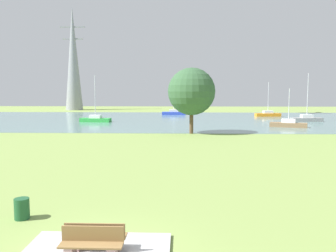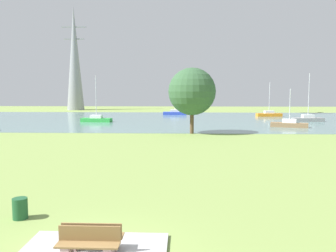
% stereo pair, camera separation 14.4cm
% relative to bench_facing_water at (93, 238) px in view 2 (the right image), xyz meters
% --- Properties ---
extents(ground_plane, '(160.00, 160.00, 0.00)m').
position_rel_bench_facing_water_xyz_m(ground_plane, '(0.00, 21.73, -0.47)').
color(ground_plane, '#7F994C').
extents(bench_facing_water, '(1.80, 0.48, 0.89)m').
position_rel_bench_facing_water_xyz_m(bench_facing_water, '(0.00, 0.00, 0.00)').
color(bench_facing_water, tan).
rests_on(bench_facing_water, concrete_pad).
extents(bench_facing_inland, '(1.80, 0.48, 0.89)m').
position_rel_bench_facing_water_xyz_m(bench_facing_inland, '(0.00, -0.54, 0.00)').
color(bench_facing_inland, tan).
rests_on(bench_facing_inland, concrete_pad).
extents(litter_bin, '(0.56, 0.56, 0.80)m').
position_rel_bench_facing_water_xyz_m(litter_bin, '(-3.51, 2.68, -0.07)').
color(litter_bin, '#1E512D').
rests_on(litter_bin, ground).
extents(water_surface, '(140.00, 40.00, 0.02)m').
position_rel_bench_facing_water_xyz_m(water_surface, '(0.00, 49.73, -0.46)').
color(water_surface, slate).
rests_on(water_surface, ground).
extents(sailboat_orange, '(4.93, 1.98, 6.60)m').
position_rel_bench_facing_water_xyz_m(sailboat_orange, '(19.30, 57.76, -0.01)').
color(sailboat_orange, orange).
rests_on(sailboat_orange, water_surface).
extents(sailboat_brown, '(5.02, 3.05, 5.19)m').
position_rel_bench_facing_water_xyz_m(sailboat_brown, '(17.05, 37.43, -0.03)').
color(sailboat_brown, brown).
rests_on(sailboat_brown, water_surface).
extents(sailboat_blue, '(4.85, 1.67, 5.36)m').
position_rel_bench_facing_water_xyz_m(sailboat_blue, '(1.00, 61.58, -0.02)').
color(sailboat_blue, blue).
rests_on(sailboat_blue, water_surface).
extents(sailboat_green, '(4.92, 1.97, 7.33)m').
position_rel_bench_facing_water_xyz_m(sailboat_green, '(-10.98, 44.27, -0.00)').
color(sailboat_green, green).
rests_on(sailboat_green, water_surface).
extents(sailboat_gray, '(4.86, 1.70, 7.65)m').
position_rel_bench_facing_water_xyz_m(sailboat_gray, '(22.67, 46.35, 0.00)').
color(sailboat_gray, gray).
rests_on(sailboat_gray, water_surface).
extents(tree_mid_shore, '(5.41, 5.41, 7.52)m').
position_rel_bench_facing_water_xyz_m(tree_mid_shore, '(3.71, 29.83, 4.34)').
color(tree_mid_shore, brown).
rests_on(tree_mid_shore, ground).
extents(electricity_pylon, '(6.40, 4.40, 26.51)m').
position_rel_bench_facing_water_xyz_m(electricity_pylon, '(-25.30, 79.84, 12.80)').
color(electricity_pylon, gray).
rests_on(electricity_pylon, ground).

